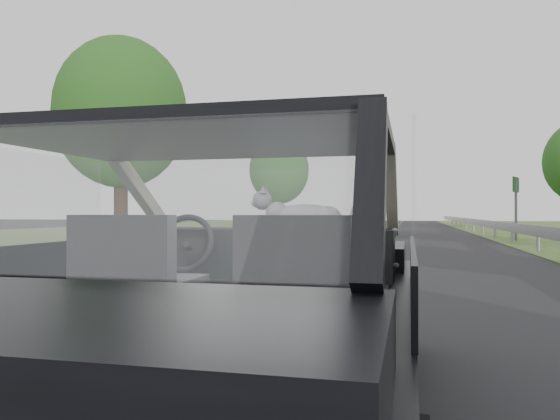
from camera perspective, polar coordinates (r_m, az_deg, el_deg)
The scene contains 10 objects.
subject_car at distance 2.82m, azimuth -4.99°, elevation -7.91°, with size 1.80×4.00×1.45m, color black.
dashboard at distance 3.40m, azimuth -1.66°, elevation -4.48°, with size 1.58×0.45×0.30m, color black.
driver_seat at distance 2.70m, azimuth -15.09°, elevation -4.94°, with size 0.50×0.72×0.42m, color black.
passenger_seat at distance 2.42m, azimuth 1.87°, elevation -5.49°, with size 0.50×0.72×0.42m, color black.
steering_wheel at distance 3.25m, azimuth -9.86°, elevation -3.43°, with size 0.36×0.36×0.04m, color black.
cat at distance 3.28m, azimuth 2.58°, elevation -0.52°, with size 0.58×0.18×0.26m, color gray.
other_car at distance 25.90m, azimuth 9.10°, elevation -1.13°, with size 1.66×4.21×1.39m, color #A1ACBA.
highway_sign at distance 22.97m, azimuth 23.43°, elevation 0.11°, with size 0.10×0.99×2.47m, color #13471B.
tree_5 at distance 21.32m, azimuth -16.29°, elevation 6.80°, with size 4.90×4.90×7.42m, color #295B1A, non-canonical shape.
tree_6 at distance 37.10m, azimuth -0.09°, elevation 2.81°, with size 4.06×4.06×6.15m, color #295B1A, non-canonical shape.
Camera 1 is at (0.88, -2.65, 1.10)m, focal length 35.00 mm.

